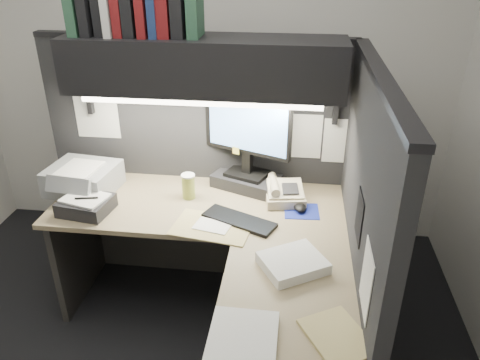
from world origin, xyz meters
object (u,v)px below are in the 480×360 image
at_px(notebook_stack, 86,205).
at_px(printer, 83,178).
at_px(keyboard, 239,220).
at_px(overhead_shelf, 204,65).
at_px(monitor, 247,152).
at_px(desk, 241,313).
at_px(coffee_cup, 188,187).
at_px(telephone, 285,194).

bearing_deg(notebook_stack, printer, 115.63).
distance_m(keyboard, printer, 1.03).
relative_size(overhead_shelf, printer, 3.96).
bearing_deg(overhead_shelf, printer, -172.10).
relative_size(overhead_shelf, keyboard, 3.76).
bearing_deg(monitor, keyboard, -67.74).
bearing_deg(desk, coffee_cup, 122.08).
bearing_deg(notebook_stack, monitor, 25.40).
xyz_separation_m(overhead_shelf, monitor, (0.24, 0.06, -0.53)).
bearing_deg(printer, telephone, 7.76).
height_order(desk, telephone, telephone).
bearing_deg(printer, monitor, 16.41).
distance_m(overhead_shelf, printer, 1.03).
relative_size(coffee_cup, notebook_stack, 0.53).
height_order(desk, keyboard, keyboard).
bearing_deg(keyboard, telephone, 72.76).
xyz_separation_m(overhead_shelf, telephone, (0.48, -0.09, -0.72)).
distance_m(desk, coffee_cup, 0.82).
distance_m(overhead_shelf, telephone, 0.87).
bearing_deg(overhead_shelf, desk, -68.21).
bearing_deg(printer, keyboard, -7.23).
distance_m(monitor, coffee_cup, 0.41).
bearing_deg(overhead_shelf, telephone, -10.37).
height_order(overhead_shelf, notebook_stack, overhead_shelf).
bearing_deg(desk, telephone, 75.02).
bearing_deg(printer, overhead_shelf, 14.87).
distance_m(desk, keyboard, 0.50).
distance_m(keyboard, coffee_cup, 0.41).
distance_m(monitor, telephone, 0.34).
relative_size(overhead_shelf, telephone, 6.60).
distance_m(desk, telephone, 0.76).
height_order(telephone, notebook_stack, telephone).
distance_m(overhead_shelf, coffee_cup, 0.71).
distance_m(desk, notebook_stack, 1.07).
xyz_separation_m(monitor, notebook_stack, (-0.87, -0.41, -0.20)).
bearing_deg(telephone, printer, 171.56).
relative_size(overhead_shelf, notebook_stack, 5.69).
height_order(printer, notebook_stack, printer).
bearing_deg(overhead_shelf, coffee_cup, -126.66).
xyz_separation_m(coffee_cup, printer, (-0.66, 0.02, 0.01)).
xyz_separation_m(desk, notebook_stack, (-0.94, 0.40, 0.33)).
bearing_deg(printer, notebook_stack, -57.41).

